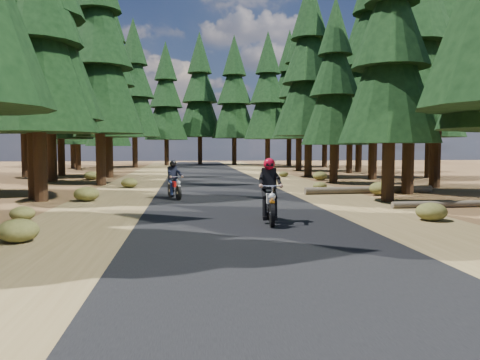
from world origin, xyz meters
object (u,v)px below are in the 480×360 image
Objects in this scene: log_near at (370,190)px; log_far at (448,204)px; rider_follow at (174,186)px; rider_lead at (270,202)px.

log_near is 1.50× the size of log_far.
log_near is 8.90m from rider_follow.
log_far is 2.27× the size of rider_follow.
rider_follow is (-8.78, -1.37, 0.36)m from log_near.
rider_follow is at bearing -61.97° from rider_lead.
rider_lead is at bearing -159.71° from log_far.
rider_lead is (-6.01, -7.81, 0.44)m from log_near.
rider_lead is at bearing 95.48° from rider_follow.
log_near is at bearing -122.83° from rider_lead.
log_far is (0.79, -5.14, -0.04)m from log_near.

